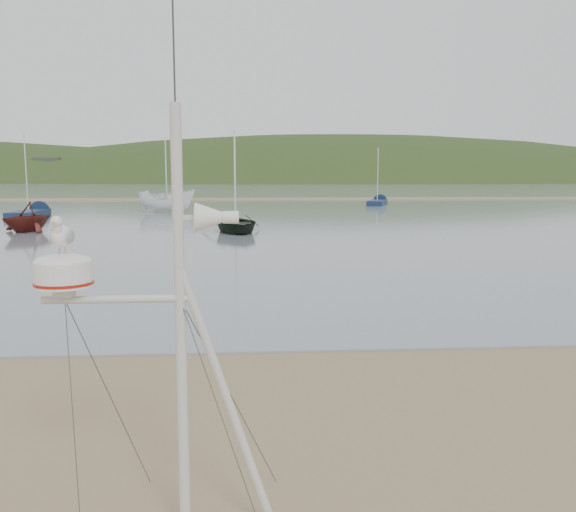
{
  "coord_description": "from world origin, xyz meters",
  "views": [
    {
      "loc": [
        1.25,
        -7.43,
        3.49
      ],
      "look_at": [
        1.84,
        1.0,
        2.32
      ],
      "focal_mm": 38.0,
      "sensor_mm": 36.0,
      "label": 1
    }
  ],
  "objects": [
    {
      "name": "mast_rig",
      "position": [
        0.59,
        -2.01,
        1.2
      ],
      "size": [
        2.2,
        2.35,
        4.97
      ],
      "color": "silver",
      "rests_on": "ground"
    },
    {
      "name": "ground",
      "position": [
        0.0,
        0.0,
        0.0
      ],
      "size": [
        560.0,
        560.0,
        0.0
      ],
      "primitive_type": "plane",
      "color": "#826A4B",
      "rests_on": "ground"
    },
    {
      "name": "boat_dark",
      "position": [
        0.68,
        27.69,
        2.48
      ],
      "size": [
        3.61,
        1.65,
        4.87
      ],
      "primitive_type": "imported",
      "rotation": [
        0.0,
        0.0,
        0.19
      ],
      "color": "black",
      "rests_on": "water"
    },
    {
      "name": "hill_ridge",
      "position": [
        18.52,
        235.0,
        -19.7
      ],
      "size": [
        620.0,
        180.0,
        80.0
      ],
      "color": "#223515",
      "rests_on": "ground"
    },
    {
      "name": "sandbar",
      "position": [
        0.0,
        70.0,
        0.07
      ],
      "size": [
        560.0,
        7.0,
        0.07
      ],
      "primitive_type": "cube",
      "color": "#826A4B",
      "rests_on": "water"
    },
    {
      "name": "sailboat_blue_near",
      "position": [
        -15.41,
        42.59,
        0.3
      ],
      "size": [
        1.76,
        7.16,
        7.1
      ],
      "color": "#12213F",
      "rests_on": "ground"
    },
    {
      "name": "boat_red",
      "position": [
        -11.36,
        28.72,
        1.69
      ],
      "size": [
        3.34,
        2.97,
        3.3
      ],
      "primitive_type": "imported",
      "rotation": [
        0.0,
        0.0,
        -0.55
      ],
      "color": "#561913",
      "rests_on": "water"
    },
    {
      "name": "water",
      "position": [
        0.0,
        132.0,
        0.02
      ],
      "size": [
        560.0,
        256.0,
        0.04
      ],
      "primitive_type": "cube",
      "color": "slate",
      "rests_on": "ground"
    },
    {
      "name": "boat_white",
      "position": [
        -5.48,
        45.65,
        2.59
      ],
      "size": [
        2.38,
        2.34,
        5.1
      ],
      "primitive_type": "imported",
      "rotation": [
        0.0,
        0.0,
        1.32
      ],
      "color": "white",
      "rests_on": "water"
    },
    {
      "name": "sailboat_blue_far",
      "position": [
        15.69,
        57.55,
        0.3
      ],
      "size": [
        3.7,
        6.65,
        6.48
      ],
      "color": "#12213F",
      "rests_on": "ground"
    },
    {
      "name": "far_cottages",
      "position": [
        3.0,
        196.0,
        4.0
      ],
      "size": [
        294.4,
        6.3,
        8.0
      ],
      "color": "white",
      "rests_on": "ground"
    }
  ]
}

